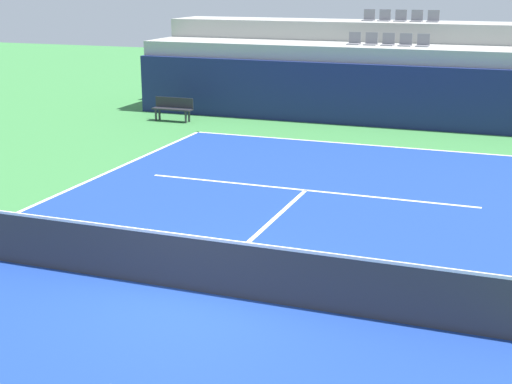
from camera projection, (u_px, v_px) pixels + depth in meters
ground_plane at (195, 291)px, 12.05m from camera, size 80.00×80.00×0.00m
court_surface at (195, 291)px, 12.05m from camera, size 11.00×24.00×0.01m
baseline_far at (356, 144)px, 22.80m from camera, size 11.00×0.10×0.00m
service_line_far at (306, 190)px, 17.81m from camera, size 8.26×0.10×0.00m
centre_service_line at (261, 231)px, 14.93m from camera, size 0.10×6.40×0.00m
back_wall at (378, 96)px, 25.33m from camera, size 18.39×0.30×2.15m
stands_tier_lower at (386, 83)px, 26.47m from camera, size 18.39×2.40×2.69m
stands_tier_upper at (397, 66)px, 28.53m from camera, size 18.39×2.40×3.41m
seating_row_lower at (388, 42)px, 26.15m from camera, size 2.91×0.44×0.44m
seating_row_upper at (400, 18)px, 28.11m from camera, size 2.91×0.44×0.44m
tennis_net at (194, 263)px, 11.91m from camera, size 11.08×0.08×1.07m
player_bench at (173, 107)px, 26.46m from camera, size 1.50×0.40×0.85m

